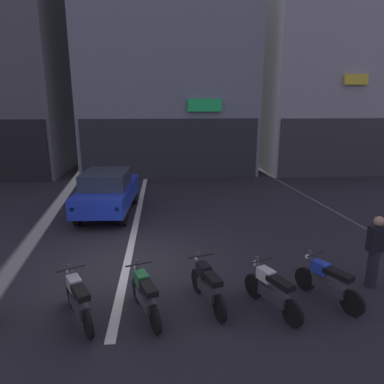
{
  "coord_description": "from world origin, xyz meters",
  "views": [
    {
      "loc": [
        1.01,
        -8.31,
        4.1
      ],
      "look_at": [
        1.85,
        2.0,
        1.4
      ],
      "focal_mm": 32.74,
      "sensor_mm": 36.0,
      "label": 1
    }
  ],
  "objects": [
    {
      "name": "ground_plane",
      "position": [
        0.0,
        0.0,
        0.0
      ],
      "size": [
        120.0,
        120.0,
        0.0
      ],
      "primitive_type": "plane",
      "color": "#232328"
    },
    {
      "name": "lane_centre_line",
      "position": [
        0.0,
        6.0,
        0.0
      ],
      "size": [
        0.2,
        18.0,
        0.01
      ],
      "primitive_type": "cube",
      "color": "silver",
      "rests_on": "ground"
    },
    {
      "name": "building_mid_block",
      "position": [
        1.36,
        14.95,
        6.42
      ],
      "size": [
        9.74,
        9.38,
        12.86
      ],
      "color": "gray",
      "rests_on": "ground"
    },
    {
      "name": "building_far_right",
      "position": [
        11.08,
        14.95,
        5.3
      ],
      "size": [
        8.07,
        10.1,
        10.63
      ],
      "color": "#9E9EA3",
      "rests_on": "ground"
    },
    {
      "name": "car_blue_crossing_near",
      "position": [
        -1.08,
        4.39,
        0.89
      ],
      "size": [
        2.0,
        4.2,
        1.64
      ],
      "color": "black",
      "rests_on": "ground"
    },
    {
      "name": "motorcycle_silver_row_leftmost",
      "position": [
        -0.67,
        -2.25,
        0.46
      ],
      "size": [
        0.85,
        1.51,
        0.98
      ],
      "color": "black",
      "rests_on": "ground"
    },
    {
      "name": "motorcycle_green_row_left_mid",
      "position": [
        0.59,
        -2.18,
        0.46
      ],
      "size": [
        0.71,
        1.59,
        0.98
      ],
      "color": "black",
      "rests_on": "ground"
    },
    {
      "name": "motorcycle_black_row_centre",
      "position": [
        1.84,
        -1.91,
        0.46
      ],
      "size": [
        0.64,
        1.62,
        0.98
      ],
      "color": "black",
      "rests_on": "ground"
    },
    {
      "name": "motorcycle_white_row_right_mid",
      "position": [
        3.1,
        -2.21,
        0.46
      ],
      "size": [
        0.78,
        1.55,
        0.98
      ],
      "color": "black",
      "rests_on": "ground"
    },
    {
      "name": "motorcycle_blue_row_rightmost",
      "position": [
        4.36,
        -1.98,
        0.46
      ],
      "size": [
        0.86,
        1.5,
        0.98
      ],
      "color": "black",
      "rests_on": "ground"
    },
    {
      "name": "person_by_motorcycles",
      "position": [
        5.66,
        -1.46,
        0.86
      ],
      "size": [
        0.39,
        0.27,
        1.67
      ],
      "color": "#23232D",
      "rests_on": "ground"
    }
  ]
}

